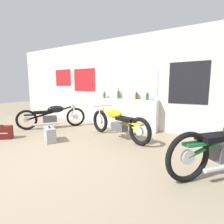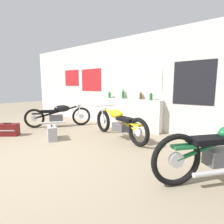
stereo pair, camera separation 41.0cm
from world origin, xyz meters
name	(u,v)px [view 1 (the left image)]	position (x,y,z in m)	size (l,w,h in m)	color
ground_plane	(35,166)	(0.00, 0.00, 0.00)	(24.00, 24.00, 0.00)	gray
wall_back	(127,83)	(0.00, 3.31, 1.40)	(10.00, 0.07, 2.80)	silver
sill_counter	(126,114)	(0.06, 3.13, 0.46)	(2.01, 0.28, 0.92)	silver
bottle_leftmost	(104,95)	(-0.73, 3.13, 1.02)	(0.09, 0.09, 0.23)	#23662D
bottle_left_center	(118,94)	(-0.22, 3.17, 1.06)	(0.09, 0.09, 0.31)	#23662D
bottle_center	(137,96)	(0.40, 3.18, 1.03)	(0.09, 0.09, 0.24)	#5B3814
bottle_right_center	(147,96)	(0.76, 3.08, 1.03)	(0.09, 0.09, 0.24)	#23662D
motorcycle_black	(52,115)	(-1.93, 1.98, 0.39)	(1.31, 1.69, 0.77)	black
motorcycle_yellow	(118,123)	(0.36, 2.10, 0.39)	(2.04, 0.89, 0.79)	black
hard_case_silver	(50,134)	(-0.88, 1.01, 0.17)	(0.53, 0.42, 0.36)	#9E9EA3
hard_case_darkred	(0,132)	(-2.10, 0.50, 0.16)	(0.57, 0.51, 0.35)	maroon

